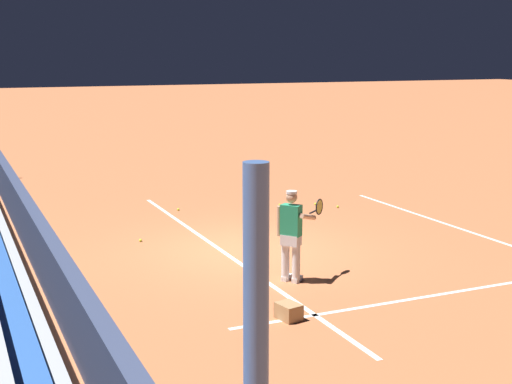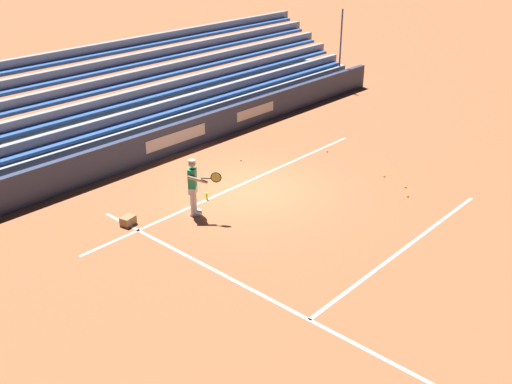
{
  "view_description": "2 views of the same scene",
  "coord_description": "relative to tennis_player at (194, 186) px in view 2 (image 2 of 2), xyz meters",
  "views": [
    {
      "loc": [
        13.73,
        -5.79,
        4.16
      ],
      "look_at": [
        1.03,
        -0.19,
        1.46
      ],
      "focal_mm": 50.0,
      "sensor_mm": 36.0,
      "label": 1
    },
    {
      "loc": [
        12.73,
        11.75,
        8.07
      ],
      "look_at": [
        1.48,
        1.55,
        0.91
      ],
      "focal_mm": 42.0,
      "sensor_mm": 36.0,
      "label": 2
    }
  ],
  "objects": [
    {
      "name": "ground_plane",
      "position": [
        -2.38,
        0.06,
        -0.89
      ],
      "size": [
        160.0,
        160.0,
        0.0
      ],
      "primitive_type": "plane",
      "color": "#B7663D"
    },
    {
      "name": "court_baseline_white",
      "position": [
        -2.38,
        -0.44,
        -0.89
      ],
      "size": [
        12.0,
        0.1,
        0.01
      ],
      "primitive_type": "cube",
      "color": "white",
      "rests_on": "ground"
    },
    {
      "name": "court_sideline_white",
      "position": [
        1.73,
        4.06,
        -0.89
      ],
      "size": [
        0.1,
        12.0,
        0.01
      ],
      "primitive_type": "cube",
      "color": "white",
      "rests_on": "ground"
    },
    {
      "name": "court_service_line_white",
      "position": [
        -2.38,
        5.56,
        -0.89
      ],
      "size": [
        8.22,
        0.1,
        0.01
      ],
      "primitive_type": "cube",
      "color": "white",
      "rests_on": "ground"
    },
    {
      "name": "back_wall_sponsor_board",
      "position": [
        -2.39,
        -4.2,
        -0.34
      ],
      "size": [
        25.7,
        0.25,
        1.1
      ],
      "color": "#384260",
      "rests_on": "ground"
    },
    {
      "name": "bleacher_stand",
      "position": [
        -2.38,
        -6.83,
        -0.1
      ],
      "size": [
        24.42,
        4.0,
        3.85
      ],
      "color": "#9EA3A8",
      "rests_on": "ground"
    },
    {
      "name": "tennis_player",
      "position": [
        0.0,
        0.0,
        0.0
      ],
      "size": [
        0.64,
        1.05,
        1.71
      ],
      "color": "silver",
      "rests_on": "ground"
    },
    {
      "name": "ball_box_cardboard",
      "position": [
        1.71,
        -0.91,
        -0.76
      ],
      "size": [
        0.45,
        0.37,
        0.26
      ],
      "primitive_type": "cube",
      "rotation": [
        0.0,
        0.0,
        0.2
      ],
      "color": "#A87F51",
      "rests_on": "ground"
    },
    {
      "name": "tennis_ball_near_player",
      "position": [
        -5.8,
        3.66,
        -0.86
      ],
      "size": [
        0.07,
        0.07,
        0.07
      ],
      "primitive_type": "sphere",
      "color": "#CCE533",
      "rests_on": "ground"
    },
    {
      "name": "tennis_ball_midcourt",
      "position": [
        -5.24,
        4.05,
        -0.86
      ],
      "size": [
        0.07,
        0.07,
        0.07
      ],
      "primitive_type": "sphere",
      "color": "#CCE533",
      "rests_on": "ground"
    },
    {
      "name": "tennis_ball_toward_net",
      "position": [
        -6.1,
        2.69,
        -0.86
      ],
      "size": [
        0.07,
        0.07,
        0.07
      ],
      "primitive_type": "sphere",
      "color": "#CCE533",
      "rests_on": "ground"
    },
    {
      "name": "tennis_ball_on_baseline",
      "position": [
        -3.91,
        -1.85,
        -0.86
      ],
      "size": [
        0.07,
        0.07,
        0.07
      ],
      "primitive_type": "sphere",
      "color": "#CCE533",
      "rests_on": "ground"
    },
    {
      "name": "tennis_ball_far_left",
      "position": [
        -6.67,
        -0.08,
        -0.86
      ],
      "size": [
        0.07,
        0.07,
        0.07
      ],
      "primitive_type": "sphere",
      "color": "#CCE533",
      "rests_on": "ground"
    },
    {
      "name": "water_bottle",
      "position": [
        -0.92,
        -0.47,
        -0.78
      ],
      "size": [
        0.07,
        0.07,
        0.22
      ],
      "primitive_type": "cylinder",
      "color": "yellow",
      "rests_on": "ground"
    }
  ]
}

